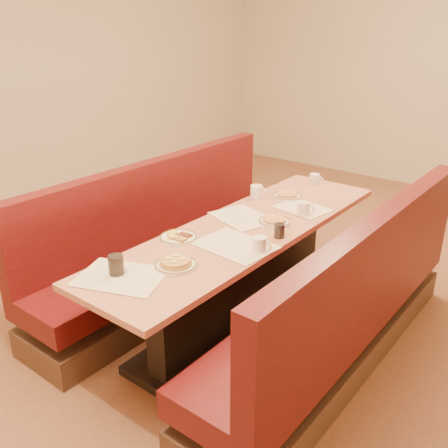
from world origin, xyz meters
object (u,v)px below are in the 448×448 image
Objects in this scene: eggs_plate at (178,237)px; coffee_mug_b at (257,192)px; coffee_mug_a at (260,244)px; booth_right at (342,314)px; coffee_mug_c at (304,208)px; coffee_mug_d at (315,179)px; soda_tumbler_near at (116,265)px; booth_left at (169,250)px; diner_table at (245,277)px; soda_tumbler_mid at (279,231)px; pancake_plate at (176,264)px.

coffee_mug_b is at bearing 93.05° from eggs_plate.
coffee_mug_a is at bearing 18.11° from eggs_plate.
coffee_mug_c is at bearing 141.29° from booth_right.
soda_tumbler_near is at bearing -105.62° from coffee_mug_d.
booth_left is 1.46m from booth_right.
booth_right is 10.36× the size of eggs_plate.
booth_right is 21.33× the size of coffee_mug_d.
coffee_mug_c is 1.45m from soda_tumbler_near.
eggs_plate is at bearing -108.76° from coffee_mug_d.
booth_left is 19.55× the size of coffee_mug_b.
coffee_mug_d is (-0.82, 1.10, 0.43)m from booth_right.
booth_right is 21.73× the size of soda_tumbler_near.
coffee_mug_a is 0.85m from soda_tumbler_near.
coffee_mug_a is 0.96m from coffee_mug_b.
diner_table is 0.73m from booth_left.
coffee_mug_d is 1.16m from soda_tumbler_mid.
eggs_plate is (-0.25, 0.29, -0.00)m from pancake_plate.
coffee_mug_b is 1.07× the size of coffee_mug_c.
coffee_mug_b is at bearing 152.66° from booth_right.
diner_table is at bearing 61.65° from eggs_plate.
coffee_mug_c is (0.92, 0.44, 0.44)m from booth_left.
coffee_mug_b is at bearing 103.82° from pancake_plate.
booth_right is 19.55× the size of coffee_mug_b.
booth_right is 21.01× the size of coffee_mug_c.
diner_table is 0.81m from pancake_plate.
booth_left is at bearing 179.71° from soda_tumbler_mid.
booth_left is 1.13m from coffee_mug_a.
soda_tumbler_mid is at bearing 71.29° from pancake_plate.
coffee_mug_b is (0.46, 0.52, 0.44)m from booth_left.
coffee_mug_d is (0.13, 1.52, 0.03)m from eggs_plate.
soda_tumbler_mid is (0.49, 0.41, 0.03)m from eggs_plate.
coffee_mug_a is at bearing -77.70° from coffee_mug_b.
booth_left is 10.28× the size of pancake_plate.
coffee_mug_b is (-0.28, 0.52, 0.43)m from diner_table.
booth_right is (1.46, 0.00, 0.00)m from booth_left.
coffee_mug_c is at bearing -81.00° from coffee_mug_d.
soda_tumbler_mid is at bearing -1.08° from diner_table.
diner_table is 10.28× the size of pancake_plate.
soda_tumbler_mid is at bearing -102.94° from coffee_mug_c.
coffee_mug_d is at bearing 126.83° from booth_right.
eggs_plate is at bearing -39.65° from booth_left.
coffee_mug_a is at bearing 58.28° from soda_tumbler_near.
eggs_plate is 2.62× the size of soda_tumbler_mid.
booth_right is 0.83m from coffee_mug_c.
soda_tumbler_mid is at bearing 66.35° from soda_tumbler_near.
pancake_plate reaches higher than eggs_plate.
eggs_plate is 0.64m from soda_tumbler_mid.
diner_table is 1.00× the size of booth_left.
coffee_mug_b is (-0.56, 0.77, 0.00)m from coffee_mug_a.
soda_tumbler_mid reaches higher than pancake_plate.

